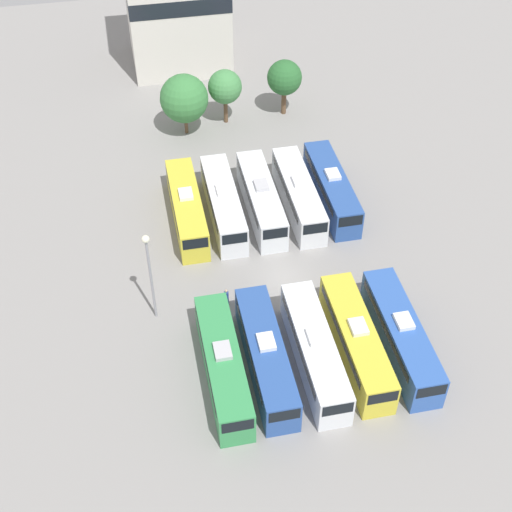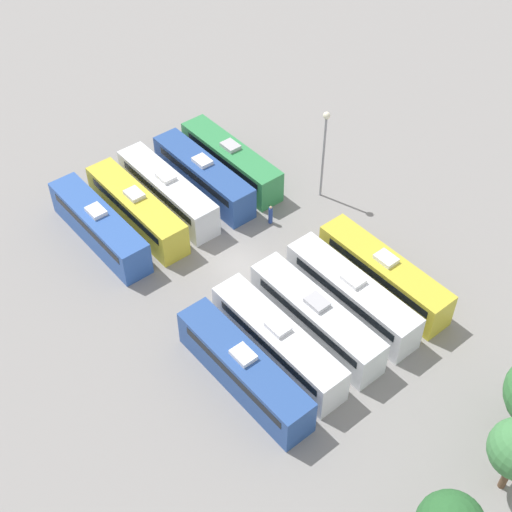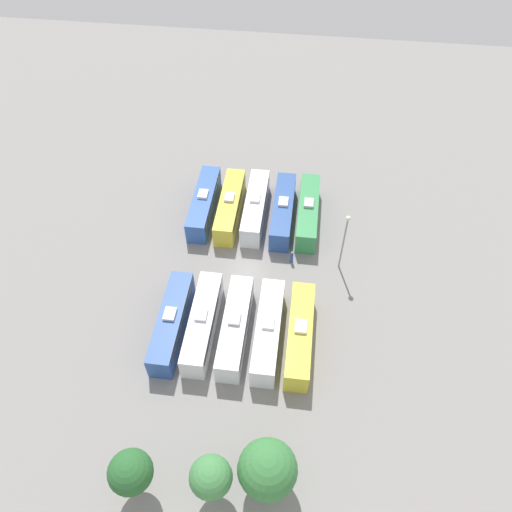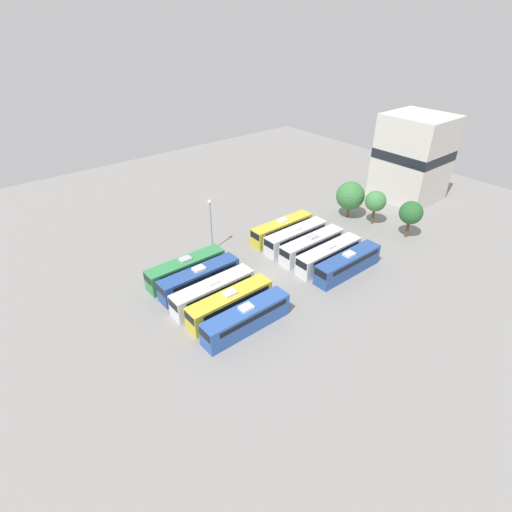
{
  "view_description": "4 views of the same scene",
  "coord_description": "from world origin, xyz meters",
  "px_view_note": "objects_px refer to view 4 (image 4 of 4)",
  "views": [
    {
      "loc": [
        -10.89,
        -41.22,
        42.47
      ],
      "look_at": [
        -1.99,
        1.82,
        1.35
      ],
      "focal_mm": 50.0,
      "sensor_mm": 36.0,
      "label": 1
    },
    {
      "loc": [
        24.16,
        31.53,
        40.28
      ],
      "look_at": [
        -0.62,
        1.6,
        1.72
      ],
      "focal_mm": 50.0,
      "sensor_mm": 36.0,
      "label": 2
    },
    {
      "loc": [
        -5.73,
        36.84,
        46.75
      ],
      "look_at": [
        -1.1,
        -0.28,
        2.54
      ],
      "focal_mm": 35.0,
      "sensor_mm": 36.0,
      "label": 3
    },
    {
      "loc": [
        35.3,
        -31.06,
        32.58
      ],
      "look_at": [
        -1.01,
        -1.3,
        3.3
      ],
      "focal_mm": 28.0,
      "sensor_mm": 36.0,
      "label": 4
    }
  ],
  "objects_px": {
    "bus_2": "(214,291)",
    "tree_1": "(376,201)",
    "bus_3": "(230,303)",
    "tree_2": "(411,213)",
    "light_pole": "(211,217)",
    "depot_building": "(413,157)",
    "bus_5": "(282,229)",
    "bus_9": "(348,263)",
    "bus_7": "(312,245)",
    "bus_0": "(186,268)",
    "bus_8": "(329,255)",
    "bus_1": "(200,278)",
    "bus_6": "(296,236)",
    "bus_4": "(247,318)",
    "worker_person": "(234,260)",
    "tree_0": "(350,196)"
  },
  "relations": [
    {
      "from": "tree_0",
      "to": "tree_1",
      "type": "distance_m",
      "value": 4.67
    },
    {
      "from": "worker_person",
      "to": "tree_0",
      "type": "distance_m",
      "value": 26.01
    },
    {
      "from": "tree_0",
      "to": "depot_building",
      "type": "distance_m",
      "value": 16.69
    },
    {
      "from": "bus_7",
      "to": "bus_5",
      "type": "bearing_deg",
      "value": 179.15
    },
    {
      "from": "bus_5",
      "to": "tree_1",
      "type": "xyz_separation_m",
      "value": [
        6.34,
        15.88,
        2.6
      ]
    },
    {
      "from": "bus_6",
      "to": "depot_building",
      "type": "bearing_deg",
      "value": 90.19
    },
    {
      "from": "light_pole",
      "to": "tree_2",
      "type": "bearing_deg",
      "value": 58.3
    },
    {
      "from": "bus_7",
      "to": "worker_person",
      "type": "bearing_deg",
      "value": -115.18
    },
    {
      "from": "bus_1",
      "to": "bus_4",
      "type": "distance_m",
      "value": 10.35
    },
    {
      "from": "tree_2",
      "to": "bus_3",
      "type": "bearing_deg",
      "value": -94.33
    },
    {
      "from": "bus_2",
      "to": "bus_6",
      "type": "relative_size",
      "value": 1.0
    },
    {
      "from": "bus_1",
      "to": "tree_2",
      "type": "height_order",
      "value": "tree_2"
    },
    {
      "from": "bus_5",
      "to": "tree_2",
      "type": "distance_m",
      "value": 20.98
    },
    {
      "from": "bus_2",
      "to": "bus_9",
      "type": "height_order",
      "value": "same"
    },
    {
      "from": "bus_9",
      "to": "light_pole",
      "type": "bearing_deg",
      "value": -147.48
    },
    {
      "from": "bus_6",
      "to": "worker_person",
      "type": "height_order",
      "value": "bus_6"
    },
    {
      "from": "bus_6",
      "to": "bus_8",
      "type": "xyz_separation_m",
      "value": [
        7.04,
        -0.12,
        0.0
      ]
    },
    {
      "from": "worker_person",
      "to": "light_pole",
      "type": "distance_m",
      "value": 7.52
    },
    {
      "from": "bus_8",
      "to": "bus_5",
      "type": "bearing_deg",
      "value": 179.03
    },
    {
      "from": "bus_0",
      "to": "bus_8",
      "type": "relative_size",
      "value": 1.0
    },
    {
      "from": "bus_6",
      "to": "tree_0",
      "type": "relative_size",
      "value": 1.74
    },
    {
      "from": "bus_6",
      "to": "tree_1",
      "type": "xyz_separation_m",
      "value": [
        2.99,
        15.93,
        2.6
      ]
    },
    {
      "from": "bus_9",
      "to": "tree_0",
      "type": "bearing_deg",
      "value": 129.24
    },
    {
      "from": "tree_1",
      "to": "depot_building",
      "type": "height_order",
      "value": "depot_building"
    },
    {
      "from": "bus_3",
      "to": "bus_6",
      "type": "xyz_separation_m",
      "value": [
        -6.94,
        18.06,
        0.0
      ]
    },
    {
      "from": "bus_1",
      "to": "worker_person",
      "type": "distance_m",
      "value": 7.25
    },
    {
      "from": "bus_2",
      "to": "tree_1",
      "type": "bearing_deg",
      "value": 91.12
    },
    {
      "from": "tree_0",
      "to": "worker_person",
      "type": "bearing_deg",
      "value": -90.38
    },
    {
      "from": "bus_3",
      "to": "bus_4",
      "type": "xyz_separation_m",
      "value": [
        3.45,
        -0.17,
        0.0
      ]
    },
    {
      "from": "bus_3",
      "to": "light_pole",
      "type": "xyz_separation_m",
      "value": [
        -14.35,
        6.98,
        4.06
      ]
    },
    {
      "from": "depot_building",
      "to": "bus_6",
      "type": "bearing_deg",
      "value": -89.81
    },
    {
      "from": "bus_7",
      "to": "bus_2",
      "type": "bearing_deg",
      "value": -89.55
    },
    {
      "from": "tree_2",
      "to": "worker_person",
      "type": "bearing_deg",
      "value": -112.22
    },
    {
      "from": "tree_2",
      "to": "bus_4",
      "type": "bearing_deg",
      "value": -88.61
    },
    {
      "from": "bus_0",
      "to": "worker_person",
      "type": "bearing_deg",
      "value": 78.37
    },
    {
      "from": "bus_5",
      "to": "light_pole",
      "type": "relative_size",
      "value": 1.36
    },
    {
      "from": "bus_3",
      "to": "tree_2",
      "type": "xyz_separation_m",
      "value": [
        2.61,
        34.43,
        2.68
      ]
    },
    {
      "from": "bus_3",
      "to": "bus_8",
      "type": "distance_m",
      "value": 17.94
    },
    {
      "from": "bus_4",
      "to": "tree_1",
      "type": "height_order",
      "value": "tree_1"
    },
    {
      "from": "bus_6",
      "to": "bus_4",
      "type": "bearing_deg",
      "value": -60.31
    },
    {
      "from": "worker_person",
      "to": "tree_0",
      "type": "xyz_separation_m",
      "value": [
        0.17,
        25.8,
        3.28
      ]
    },
    {
      "from": "worker_person",
      "to": "bus_1",
      "type": "bearing_deg",
      "value": -76.13
    },
    {
      "from": "bus_2",
      "to": "tree_0",
      "type": "distance_m",
      "value": 33.53
    },
    {
      "from": "bus_0",
      "to": "bus_6",
      "type": "height_order",
      "value": "same"
    },
    {
      "from": "bus_9",
      "to": "light_pole",
      "type": "distance_m",
      "value": 21.41
    },
    {
      "from": "bus_2",
      "to": "bus_7",
      "type": "height_order",
      "value": "same"
    },
    {
      "from": "depot_building",
      "to": "bus_5",
      "type": "bearing_deg",
      "value": -96.03
    },
    {
      "from": "bus_5",
      "to": "tree_2",
      "type": "height_order",
      "value": "tree_2"
    },
    {
      "from": "light_pole",
      "to": "depot_building",
      "type": "xyz_separation_m",
      "value": [
        7.31,
        41.92,
        2.4
      ]
    },
    {
      "from": "bus_0",
      "to": "bus_2",
      "type": "bearing_deg",
      "value": -0.56
    }
  ]
}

